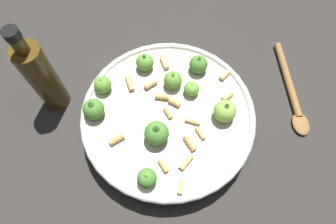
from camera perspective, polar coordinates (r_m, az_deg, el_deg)
The scene contains 4 objects.
ground_plane at distance 0.65m, azimuth 0.00°, elevation -2.39°, with size 2.40×2.40×0.00m, color #2D2B28.
cooking_pan at distance 0.61m, azimuth -0.09°, elevation -1.02°, with size 0.35×0.35×0.11m.
olive_oil_bottle at distance 0.64m, azimuth -22.79°, elevation 6.19°, with size 0.05×0.05×0.23m.
wooden_spoon at distance 0.73m, azimuth 22.38°, elevation 3.49°, with size 0.16×0.20×0.02m.
Camera 1 is at (-0.17, -0.19, 0.59)m, focal length 32.14 mm.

